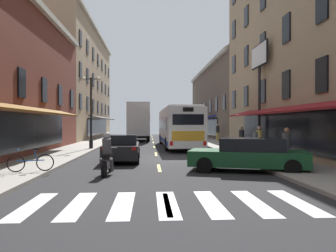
% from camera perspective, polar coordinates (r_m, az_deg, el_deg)
% --- Properties ---
extents(ground_plane, '(34.80, 80.00, 0.10)m').
position_cam_1_polar(ground_plane, '(18.18, -1.92, -6.03)').
color(ground_plane, '#28282B').
extents(lane_centre_dashes, '(0.14, 73.90, 0.01)m').
position_cam_1_polar(lane_centre_dashes, '(17.93, -1.90, -5.95)').
color(lane_centre_dashes, '#DBCC4C').
rests_on(lane_centre_dashes, ground).
extents(crosswalk_near, '(7.10, 2.80, 0.01)m').
position_cam_1_polar(crosswalk_near, '(8.32, -0.13, -13.50)').
color(crosswalk_near, silver).
rests_on(crosswalk_near, ground).
extents(sidewalk_left, '(3.00, 80.00, 0.14)m').
position_cam_1_polar(sidewalk_left, '(18.96, -20.13, -5.42)').
color(sidewalk_left, '#A39E93').
rests_on(sidewalk_left, ground).
extents(sidewalk_right, '(3.00, 80.00, 0.14)m').
position_cam_1_polar(sidewalk_right, '(19.24, 16.00, -5.33)').
color(sidewalk_right, '#A39E93').
rests_on(sidewalk_right, ground).
extents(billboard_sign, '(0.40, 2.99, 7.25)m').
position_cam_1_polar(billboard_sign, '(23.20, 15.78, 9.62)').
color(billboard_sign, black).
rests_on(billboard_sign, sidewalk_right).
extents(transit_bus, '(2.81, 12.47, 3.27)m').
position_cam_1_polar(transit_bus, '(27.31, 1.74, -0.13)').
color(transit_bus, white).
rests_on(transit_bus, ground).
extents(box_truck, '(2.63, 7.69, 4.22)m').
position_cam_1_polar(box_truck, '(36.79, -5.22, 0.74)').
color(box_truck, '#B21E19').
rests_on(box_truck, ground).
extents(sedan_near, '(1.94, 4.29, 1.42)m').
position_cam_1_polar(sedan_near, '(17.33, -8.13, -3.80)').
color(sedan_near, black).
rests_on(sedan_near, ground).
extents(sedan_mid, '(2.02, 4.54, 1.35)m').
position_cam_1_polar(sedan_mid, '(47.31, -4.91, -1.11)').
color(sedan_mid, black).
rests_on(sedan_mid, ground).
extents(sedan_far, '(5.10, 3.18, 1.39)m').
position_cam_1_polar(sedan_far, '(14.00, 13.97, -4.88)').
color(sedan_far, '#144723').
rests_on(sedan_far, ground).
extents(motorcycle_rider, '(0.62, 2.07, 1.66)m').
position_cam_1_polar(motorcycle_rider, '(12.98, -10.62, -5.29)').
color(motorcycle_rider, black).
rests_on(motorcycle_rider, ground).
extents(bicycle_near, '(1.67, 0.57, 0.91)m').
position_cam_1_polar(bicycle_near, '(13.72, -22.97, -5.88)').
color(bicycle_near, black).
rests_on(bicycle_near, sidewalk_left).
extents(pedestrian_near, '(0.52, 0.38, 1.72)m').
position_cam_1_polar(pedestrian_near, '(19.57, 15.66, -2.34)').
color(pedestrian_near, black).
rests_on(pedestrian_near, sidewalk_right).
extents(pedestrian_mid, '(0.36, 0.36, 1.84)m').
position_cam_1_polar(pedestrian_mid, '(34.52, 8.73, -1.03)').
color(pedestrian_mid, '#B29947').
rests_on(pedestrian_mid, sidewalk_right).
extents(pedestrian_far, '(0.36, 0.36, 1.66)m').
position_cam_1_polar(pedestrian_far, '(23.32, 12.79, -2.04)').
color(pedestrian_far, black).
rests_on(pedestrian_far, sidewalk_right).
extents(pedestrian_rear, '(0.36, 0.36, 1.67)m').
position_cam_1_polar(pedestrian_rear, '(15.60, 20.12, -3.27)').
color(pedestrian_rear, '#66387F').
rests_on(pedestrian_rear, sidewalk_right).
extents(street_lamp_twin, '(1.42, 0.32, 5.34)m').
position_cam_1_polar(street_lamp_twin, '(24.88, -13.38, 2.97)').
color(street_lamp_twin, black).
rests_on(street_lamp_twin, sidewalk_left).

